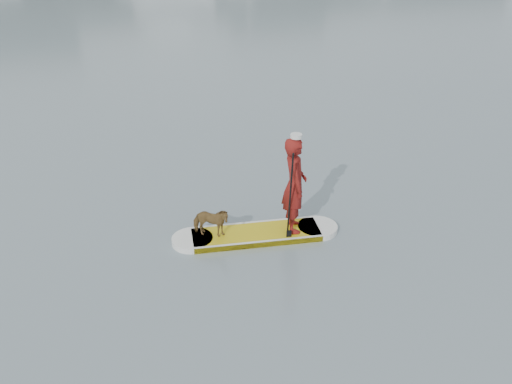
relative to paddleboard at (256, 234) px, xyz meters
name	(u,v)px	position (x,y,z in m)	size (l,w,h in m)	color
ground	(366,309)	(1.03, -2.65, -0.06)	(140.00, 140.00, 0.00)	slate
paddleboard	(256,234)	(0.00, 0.00, 0.00)	(3.28, 1.14, 0.12)	gold
paddler	(295,185)	(0.74, -0.10, 1.03)	(0.70, 0.46, 1.93)	maroon
white_cap	(296,136)	(0.74, -0.10, 2.03)	(0.22, 0.22, 0.07)	silver
dog	(211,222)	(-0.87, 0.12, 0.37)	(0.34, 0.74, 0.62)	brown
paddle	(290,206)	(0.55, -0.37, 0.74)	(0.10, 0.30, 2.00)	black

